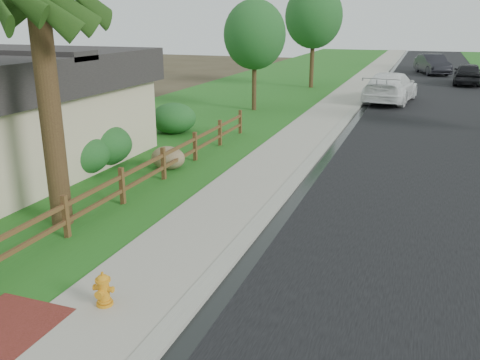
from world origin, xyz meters
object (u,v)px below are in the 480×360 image
at_px(ranch_fence, 144,173).
at_px(fire_hydrant, 103,290).
at_px(dark_car_mid, 468,73).
at_px(white_suv, 391,87).

relative_size(ranch_fence, fire_hydrant, 26.05).
bearing_deg(dark_car_mid, ranch_fence, 74.11).
height_order(ranch_fence, white_suv, white_suv).
bearing_deg(white_suv, dark_car_mid, -108.01).
bearing_deg(ranch_fence, white_suv, 74.42).
bearing_deg(dark_car_mid, fire_hydrant, 80.75).
distance_m(white_suv, dark_car_mid, 11.97).
distance_m(ranch_fence, white_suv, 20.85).
distance_m(fire_hydrant, white_suv, 26.16).
xyz_separation_m(white_suv, dark_car_mid, (5.01, 10.88, -0.06)).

